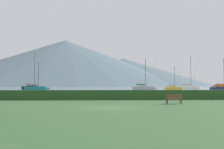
# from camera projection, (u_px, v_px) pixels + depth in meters

# --- Properties ---
(ground_plane) EXTENTS (1000.00, 1000.00, 0.00)m
(ground_plane) POSITION_uv_depth(u_px,v_px,m) (110.00, 108.00, 20.87)
(ground_plane) COLOR #385B33
(harbor_water) EXTENTS (320.00, 246.00, 0.00)m
(harbor_water) POSITION_uv_depth(u_px,v_px,m) (101.00, 87.00, 157.62)
(harbor_water) COLOR #8C9EA3
(harbor_water) RESTS_ON ground_plane
(hedge_line) EXTENTS (80.00, 1.20, 1.18)m
(hedge_line) POSITION_uv_depth(u_px,v_px,m) (107.00, 95.00, 31.87)
(hedge_line) COLOR #284C23
(hedge_line) RESTS_ON ground_plane
(sailboat_slip_1) EXTENTS (9.03, 3.72, 10.55)m
(sailboat_slip_1) POSITION_uv_depth(u_px,v_px,m) (144.00, 88.00, 88.78)
(sailboat_slip_1) COLOR #9E9EA3
(sailboat_slip_1) RESTS_ON harbor_water
(sailboat_slip_2) EXTENTS (9.30, 3.40, 13.76)m
(sailboat_slip_2) POSITION_uv_depth(u_px,v_px,m) (190.00, 87.00, 106.97)
(sailboat_slip_2) COLOR white
(sailboat_slip_2) RESTS_ON harbor_water
(sailboat_slip_3) EXTENTS (9.40, 3.54, 13.22)m
(sailboat_slip_3) POSITION_uv_depth(u_px,v_px,m) (223.00, 87.00, 109.49)
(sailboat_slip_3) COLOR red
(sailboat_slip_3) RESTS_ON harbor_water
(sailboat_slip_4) EXTENTS (7.85, 2.82, 9.55)m
(sailboat_slip_4) POSITION_uv_depth(u_px,v_px,m) (223.00, 89.00, 75.62)
(sailboat_slip_4) COLOR navy
(sailboat_slip_4) RESTS_ON harbor_water
(sailboat_slip_5) EXTENTS (8.55, 3.41, 9.09)m
(sailboat_slip_5) POSITION_uv_depth(u_px,v_px,m) (37.00, 88.00, 83.10)
(sailboat_slip_5) COLOR #19707A
(sailboat_slip_5) RESTS_ON harbor_water
(sailboat_slip_6) EXTENTS (9.07, 4.26, 13.79)m
(sailboat_slip_6) POSITION_uv_depth(u_px,v_px,m) (33.00, 87.00, 96.67)
(sailboat_slip_6) COLOR black
(sailboat_slip_6) RESTS_ON harbor_water
(sailboat_slip_8) EXTENTS (7.12, 3.54, 8.54)m
(sailboat_slip_8) POSITION_uv_depth(u_px,v_px,m) (174.00, 88.00, 92.82)
(sailboat_slip_8) COLOR gold
(sailboat_slip_8) RESTS_ON harbor_water
(park_bench_near_path) EXTENTS (1.60, 0.63, 0.95)m
(park_bench_near_path) POSITION_uv_depth(u_px,v_px,m) (174.00, 98.00, 24.90)
(park_bench_near_path) COLOR brown
(park_bench_near_path) RESTS_ON ground_plane
(distant_hill_west_ridge) EXTENTS (242.98, 242.98, 38.13)m
(distant_hill_west_ridge) POSITION_uv_depth(u_px,v_px,m) (123.00, 72.00, 360.71)
(distant_hill_west_ridge) COLOR slate
(distant_hill_west_ridge) RESTS_ON ground_plane
(distant_hill_central_peak) EXTENTS (348.13, 348.13, 65.01)m
(distant_hill_central_peak) POSITION_uv_depth(u_px,v_px,m) (65.00, 63.00, 369.34)
(distant_hill_central_peak) COLOR slate
(distant_hill_central_peak) RESTS_ON ground_plane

